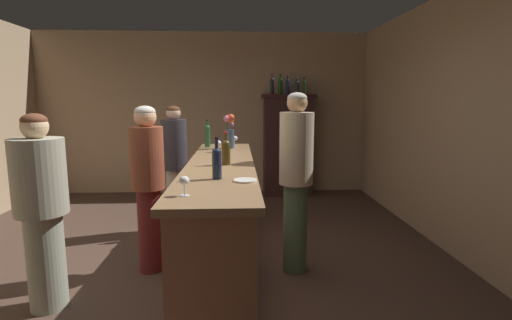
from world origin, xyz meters
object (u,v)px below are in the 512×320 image
(bartender, at_px, (296,174))
(cheese_plate, at_px, (245,180))
(wine_bottle_chardonnay, at_px, (207,135))
(wine_glass_rear, at_px, (234,139))
(wine_glass_front, at_px, (184,182))
(wine_glass_mid, at_px, (218,144))
(display_bottle_midright, at_px, (297,87))
(display_bottle_midleft, at_px, (280,85))
(bar_counter, at_px, (221,219))
(wine_bottle_rose, at_px, (226,151))
(display_bottle_left, at_px, (272,85))
(patron_in_navy, at_px, (148,181))
(display_cabinet, at_px, (288,143))
(patron_redhead, at_px, (41,206))
(display_bottle_center, at_px, (288,86))
(wine_bottle_riesling, at_px, (217,161))
(display_bottle_right, at_px, (304,86))
(flower_arrangement, at_px, (230,130))
(patron_tall, at_px, (175,163))

(bartender, bearing_deg, cheese_plate, 49.87)
(wine_bottle_chardonnay, height_order, wine_glass_rear, wine_bottle_chardonnay)
(wine_glass_front, relative_size, wine_glass_mid, 0.91)
(wine_bottle_chardonnay, distance_m, display_bottle_midright, 2.44)
(wine_glass_rear, relative_size, display_bottle_midleft, 0.39)
(bar_counter, distance_m, wine_glass_mid, 0.94)
(wine_glass_rear, bearing_deg, display_bottle_midright, 60.74)
(wine_bottle_rose, distance_m, display_bottle_left, 3.37)
(cheese_plate, xyz_separation_m, patron_in_navy, (-0.90, 0.94, -0.19))
(bar_counter, relative_size, display_bottle_midright, 10.81)
(display_bottle_left, bearing_deg, display_bottle_midleft, -0.00)
(cheese_plate, bearing_deg, display_cabinet, 78.25)
(display_bottle_midleft, bearing_deg, display_cabinet, 0.00)
(wine_glass_mid, xyz_separation_m, patron_redhead, (-1.30, -1.24, -0.34))
(display_bottle_left, distance_m, patron_redhead, 4.33)
(display_bottle_left, bearing_deg, display_bottle_midright, -0.00)
(display_bottle_center, relative_size, patron_redhead, 0.21)
(wine_glass_mid, bearing_deg, wine_glass_front, -93.11)
(wine_bottle_riesling, bearing_deg, display_bottle_midright, 73.12)
(display_bottle_right, bearing_deg, cheese_plate, -105.40)
(wine_bottle_rose, xyz_separation_m, wine_glass_front, (-0.21, -1.11, -0.04))
(wine_bottle_riesling, bearing_deg, wine_glass_mid, 92.48)
(wine_bottle_rose, bearing_deg, flower_arrangement, 89.55)
(display_bottle_right, bearing_deg, wine_glass_rear, -121.92)
(flower_arrangement, height_order, display_bottle_midright, display_bottle_midright)
(patron_tall, bearing_deg, flower_arrangement, 65.80)
(wine_bottle_rose, relative_size, wine_glass_mid, 2.21)
(display_cabinet, height_order, display_bottle_midleft, display_bottle_midleft)
(wine_glass_mid, distance_m, bartender, 1.03)
(patron_in_navy, bearing_deg, patron_tall, 83.60)
(display_cabinet, bearing_deg, wine_bottle_chardonnay, -122.94)
(wine_bottle_chardonnay, distance_m, display_bottle_left, 2.23)
(cheese_plate, xyz_separation_m, display_bottle_center, (0.80, 3.93, 0.80))
(display_bottle_left, distance_m, display_bottle_center, 0.26)
(display_cabinet, distance_m, patron_tall, 2.45)
(patron_redhead, bearing_deg, wine_bottle_rose, 13.96)
(cheese_plate, xyz_separation_m, display_bottle_midleft, (0.68, 3.93, 0.80))
(wine_bottle_riesling, bearing_deg, wine_glass_front, -108.99)
(bar_counter, bearing_deg, display_bottle_left, 76.46)
(wine_glass_front, bearing_deg, display_bottle_left, 78.16)
(patron_redhead, bearing_deg, wine_bottle_chardonnay, 54.02)
(bar_counter, bearing_deg, wine_glass_rear, 84.46)
(wine_bottle_riesling, bearing_deg, display_bottle_center, 75.35)
(patron_tall, relative_size, patron_in_navy, 0.99)
(wine_glass_mid, bearing_deg, patron_tall, 134.09)
(wine_bottle_riesling, height_order, display_bottle_midright, display_bottle_midright)
(wine_glass_rear, distance_m, flower_arrangement, 0.21)
(display_bottle_center, bearing_deg, patron_redhead, -123.03)
(display_bottle_center, bearing_deg, patron_in_navy, -119.64)
(display_cabinet, distance_m, patron_in_navy, 3.45)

